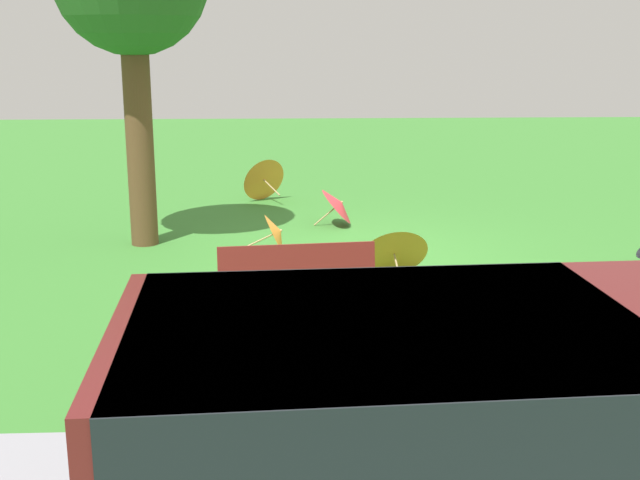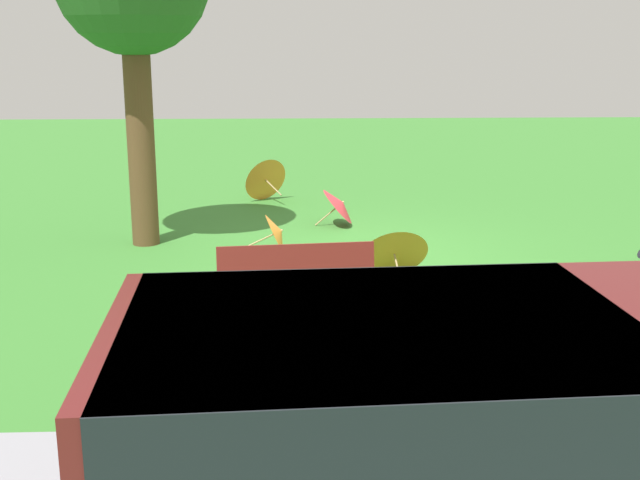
% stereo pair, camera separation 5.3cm
% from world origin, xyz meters
% --- Properties ---
extents(ground, '(40.00, 40.00, 0.00)m').
position_xyz_m(ground, '(0.00, 0.00, 0.00)').
color(ground, '#387A2D').
extents(van_dark, '(4.69, 2.33, 1.53)m').
position_xyz_m(van_dark, '(-0.15, 6.89, 0.91)').
color(van_dark, '#591919').
rests_on(van_dark, ground).
extents(park_bench, '(1.64, 0.64, 0.90)m').
position_xyz_m(park_bench, '(1.01, 2.80, 0.47)').
color(park_bench, maroon).
rests_on(park_bench, ground).
extents(parasol_orange_0, '(0.94, 0.93, 0.83)m').
position_xyz_m(parasol_orange_0, '(1.53, -3.94, 0.42)').
color(parasol_orange_0, tan).
rests_on(parasol_orange_0, ground).
extents(parasol_orange_1, '(0.91, 0.84, 0.76)m').
position_xyz_m(parasol_orange_1, '(-0.22, 1.21, 0.38)').
color(parasol_orange_1, tan).
rests_on(parasol_orange_1, ground).
extents(parasol_yellow_0, '(0.82, 0.77, 0.61)m').
position_xyz_m(parasol_yellow_0, '(-1.85, 3.39, 0.30)').
color(parasol_yellow_0, tan).
rests_on(parasol_yellow_0, ground).
extents(parasol_red_0, '(0.70, 0.73, 0.66)m').
position_xyz_m(parasol_red_0, '(0.24, -1.78, 0.35)').
color(parasol_red_0, tan).
rests_on(parasol_red_0, ground).
extents(parasol_orange_3, '(0.61, 0.62, 0.59)m').
position_xyz_m(parasol_orange_3, '(1.22, -0.15, 0.29)').
color(parasol_orange_3, tan).
rests_on(parasol_orange_3, ground).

